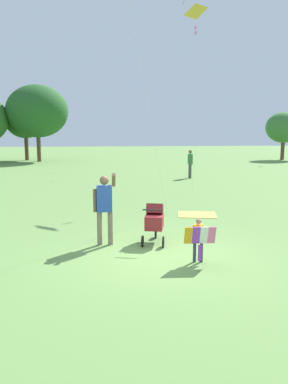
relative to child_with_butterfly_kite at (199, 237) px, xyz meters
The scene contains 9 objects.
ground_plane 1.14m from the child_with_butterfly_kite, 143.28° to the left, with size 120.00×120.00×0.00m, color #668E47.
treeline_distant 30.07m from the child_with_butterfly_kite, 109.68° to the left, with size 39.41×6.47×6.95m.
child_with_butterfly_kite is the anchor object (origin of this frame).
person_adult_flyer 2.59m from the child_with_butterfly_kite, 143.12° to the left, with size 0.57×0.53×1.84m.
stroller 1.77m from the child_with_butterfly_kite, 115.47° to the left, with size 0.67×1.12×1.03m.
kite_green_novelty 11.52m from the child_with_butterfly_kite, 77.76° to the left, with size 0.90×2.06×8.31m.
distant_kites_cluster 30.39m from the child_with_butterfly_kite, 81.91° to the left, with size 25.74×7.22×11.36m.
person_sitting_far 14.88m from the child_with_butterfly_kite, 78.04° to the left, with size 0.23×0.55×1.71m.
picnic_blanket 4.81m from the child_with_butterfly_kite, 76.54° to the left, with size 1.30×1.02×0.02m, color gold.
Camera 1 is at (-1.20, -8.36, 2.88)m, focal length 35.29 mm.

